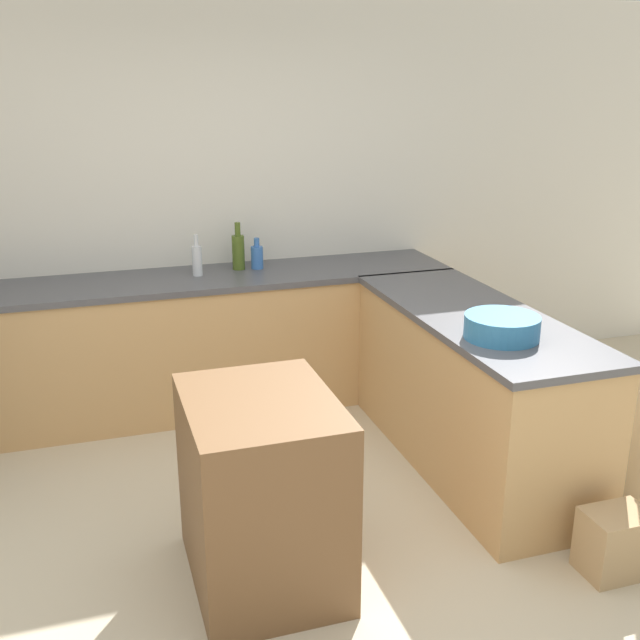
{
  "coord_description": "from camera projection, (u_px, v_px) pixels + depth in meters",
  "views": [
    {
      "loc": [
        -0.8,
        -2.72,
        2.16
      ],
      "look_at": [
        0.32,
        0.77,
        0.97
      ],
      "focal_mm": 42.0,
      "sensor_mm": 36.0,
      "label": 1
    }
  ],
  "objects": [
    {
      "name": "olive_oil_bottle",
      "position": [
        238.0,
        251.0,
        5.02
      ],
      "size": [
        0.08,
        0.08,
        0.32
      ],
      "color": "#475B1E",
      "rests_on": "counter_back"
    },
    {
      "name": "wall_back",
      "position": [
        204.0,
        201.0,
        5.09
      ],
      "size": [
        8.0,
        0.06,
        2.7
      ],
      "color": "silver",
      "rests_on": "ground_plane"
    },
    {
      "name": "counter_peninsula",
      "position": [
        471.0,
        389.0,
        4.28
      ],
      "size": [
        0.69,
        1.89,
        0.92
      ],
      "color": "tan",
      "rests_on": "ground_plane"
    },
    {
      "name": "island_table",
      "position": [
        262.0,
        491.0,
        3.27
      ],
      "size": [
        0.63,
        0.81,
        0.87
      ],
      "color": "brown",
      "rests_on": "ground_plane"
    },
    {
      "name": "paper_bag",
      "position": [
        615.0,
        543.0,
        3.38
      ],
      "size": [
        0.3,
        0.22,
        0.31
      ],
      "color": "tan",
      "rests_on": "ground_plane"
    },
    {
      "name": "mixing_bowl",
      "position": [
        502.0,
        327.0,
        3.71
      ],
      "size": [
        0.37,
        0.37,
        0.12
      ],
      "color": "teal",
      "rests_on": "counter_peninsula"
    },
    {
      "name": "vinegar_bottle_clear",
      "position": [
        197.0,
        260.0,
        4.86
      ],
      "size": [
        0.07,
        0.07,
        0.27
      ],
      "color": "silver",
      "rests_on": "counter_back"
    },
    {
      "name": "counter_back",
      "position": [
        219.0,
        341.0,
        5.05
      ],
      "size": [
        3.14,
        0.67,
        0.92
      ],
      "color": "tan",
      "rests_on": "ground_plane"
    },
    {
      "name": "ground_plane",
      "position": [
        305.0,
        581.0,
        3.36
      ],
      "size": [
        14.0,
        14.0,
        0.0
      ],
      "primitive_type": "plane",
      "color": "beige"
    },
    {
      "name": "water_bottle_blue",
      "position": [
        257.0,
        256.0,
        5.05
      ],
      "size": [
        0.08,
        0.08,
        0.21
      ],
      "color": "#386BB7",
      "rests_on": "counter_back"
    }
  ]
}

